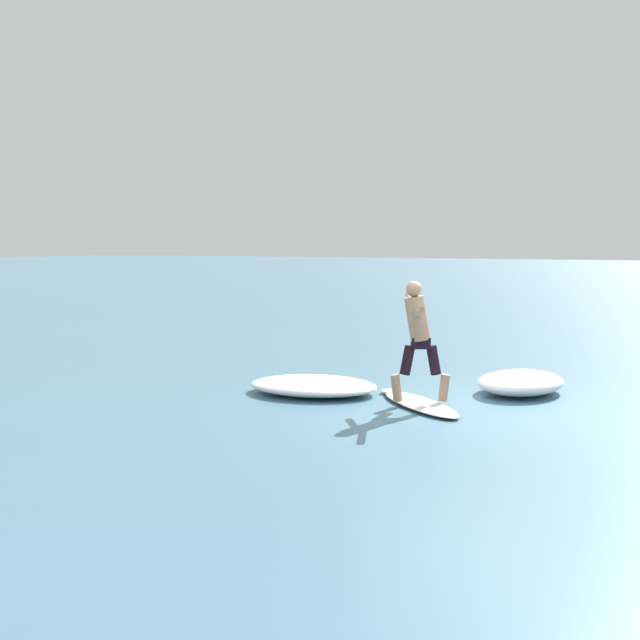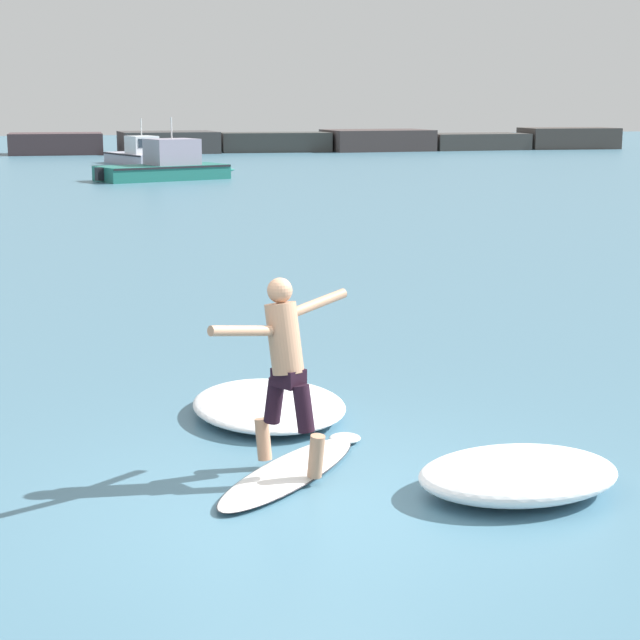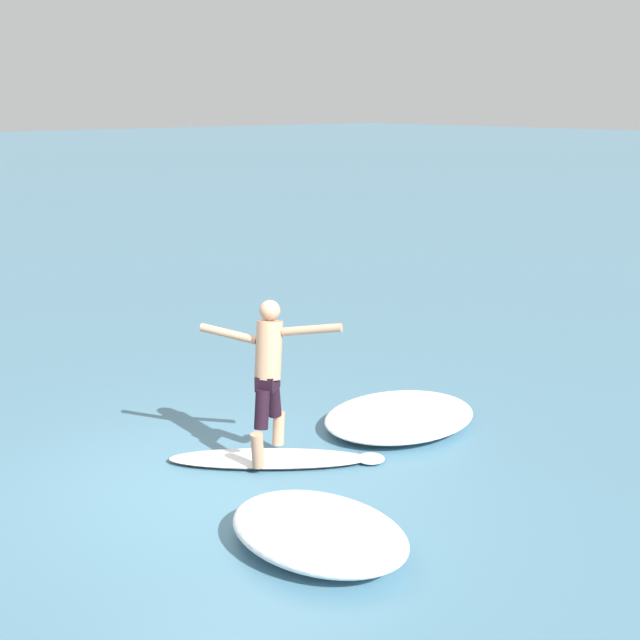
# 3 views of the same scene
# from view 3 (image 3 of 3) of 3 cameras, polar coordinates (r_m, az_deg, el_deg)

# --- Properties ---
(ground_plane) EXTENTS (200.00, 200.00, 0.00)m
(ground_plane) POSITION_cam_3_polar(r_m,az_deg,el_deg) (9.48, -5.95, -10.04)
(ground_plane) COLOR teal
(surfboard) EXTENTS (1.90, 2.07, 0.22)m
(surfboard) POSITION_cam_3_polar(r_m,az_deg,el_deg) (9.82, -3.06, -8.85)
(surfboard) COLOR white
(surfboard) RESTS_ON ground
(surfer) EXTENTS (1.40, 0.93, 1.71)m
(surfer) POSITION_cam_3_polar(r_m,az_deg,el_deg) (9.51, -3.31, -2.97)
(surfer) COLOR tan
(surfer) RESTS_ON surfboard
(wave_foam_at_tail) EXTENTS (1.86, 1.39, 0.35)m
(wave_foam_at_tail) POSITION_cam_3_polar(r_m,az_deg,el_deg) (8.00, -0.10, -13.38)
(wave_foam_at_tail) COLOR white
(wave_foam_at_tail) RESTS_ON ground
(wave_foam_at_nose) EXTENTS (1.72, 2.12, 0.25)m
(wave_foam_at_nose) POSITION_cam_3_polar(r_m,az_deg,el_deg) (10.85, 5.11, -6.14)
(wave_foam_at_nose) COLOR white
(wave_foam_at_nose) RESTS_ON ground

